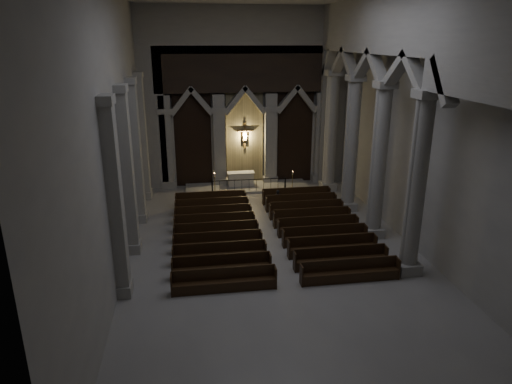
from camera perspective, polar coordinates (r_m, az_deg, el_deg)
The scene contains 11 objects.
room at distance 20.01m, azimuth 2.74°, elevation 11.97°, with size 24.00×24.10×12.00m.
sanctuary_wall at distance 31.45m, azimuth -1.42°, elevation 12.58°, with size 14.00×0.77×12.00m.
right_arcade at distance 22.93m, azimuth 16.04°, elevation 12.70°, with size 1.00×24.00×12.00m.
left_pilasters at distance 23.95m, azimuth -15.17°, elevation 3.44°, with size 0.60×13.00×8.03m.
sanctuary_step at distance 31.90m, azimuth -1.12°, elevation 0.63°, with size 8.50×2.60×0.15m, color #9D9A92.
altar at distance 31.90m, azimuth -1.92°, elevation 1.68°, with size 1.89×0.75×0.96m.
altar_rail at distance 30.71m, azimuth -0.87°, elevation 1.06°, with size 5.06×0.09×0.99m.
candle_stand_left at distance 30.28m, azimuth -5.16°, elevation 0.29°, with size 0.27×0.27×1.61m.
candle_stand_right at distance 31.20m, azimuth 4.55°, elevation 0.77°, with size 0.24×0.24×1.44m.
pews at distance 23.99m, azimuth 1.49°, elevation -4.97°, with size 9.75×10.49×0.97m.
worshipper at distance 27.82m, azimuth 2.74°, elevation -0.96°, with size 0.44×0.29×1.21m, color black.
Camera 1 is at (-3.85, -19.50, 9.90)m, focal length 32.00 mm.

